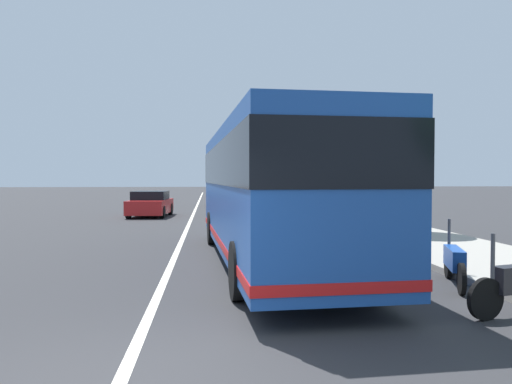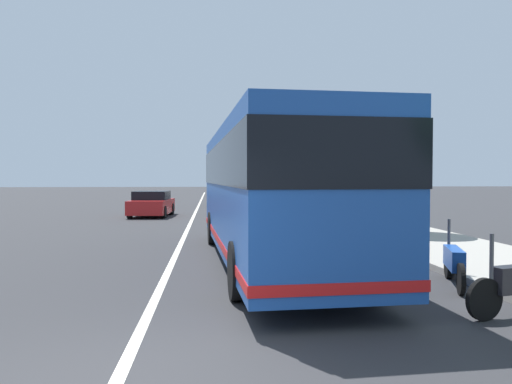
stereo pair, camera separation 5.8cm
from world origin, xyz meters
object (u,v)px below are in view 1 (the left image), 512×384
Objects in this scene: motorcycle_angled at (454,262)px; roadside_tree_mid_block at (387,138)px; coach_bus at (269,186)px; car_side_street at (150,204)px; car_ahead_same_lane at (229,197)px.

motorcycle_angled is 0.40× the size of roadside_tree_mid_block.
coach_bus reaches higher than car_side_street.
car_side_street is (14.68, 4.58, -1.20)m from coach_bus.
roadside_tree_mid_block is (7.93, -1.65, 3.04)m from motorcycle_angled.
car_ahead_same_lane is (26.35, 3.25, 0.24)m from motorcycle_angled.
motorcycle_angled is at bearing 168.24° from roadside_tree_mid_block.
coach_bus is 2.72× the size of car_side_street.
motorcycle_angled is 26.55m from car_ahead_same_lane.
car_side_street is at bearing 150.38° from car_ahead_same_lane.
car_ahead_same_lane reaches higher than car_side_street.
coach_bus reaches higher than car_ahead_same_lane.
car_side_street is 0.84× the size of roadside_tree_mid_block.
coach_bus is 15.43m from car_side_street.
coach_bus is at bearing 177.79° from car_ahead_same_lane.
coach_bus is 2.67× the size of car_ahead_same_lane.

